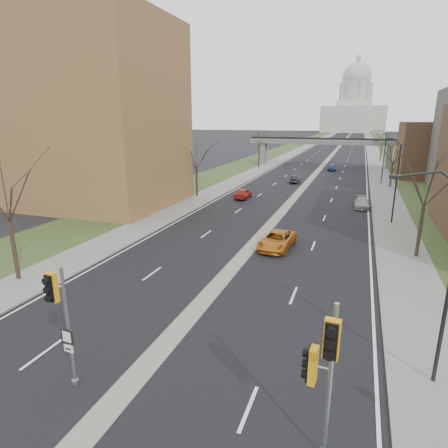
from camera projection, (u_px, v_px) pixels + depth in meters
The scene contains 27 objects.
ground at pixel (105, 413), 13.97m from camera, with size 700.00×700.00×0.00m, color black.
road_surface at pixel (340, 146), 149.78m from camera, with size 20.00×600.00×0.01m, color black.
median_strip at pixel (340, 146), 149.78m from camera, with size 1.20×600.00×0.02m, color gray.
sidewalk_right at pixel (372, 147), 145.85m from camera, with size 4.00×600.00×0.12m, color gray.
sidewalk_left at pixel (309, 145), 153.68m from camera, with size 4.00×600.00×0.12m, color gray.
grass_verge_right at pixel (388, 147), 143.89m from camera, with size 8.00×600.00×0.10m, color #354921.
grass_verge_left at pixel (295, 145), 155.64m from camera, with size 8.00×600.00×0.10m, color #354921.
apartment_building at pixel (74, 115), 46.63m from camera, with size 25.00×16.00×22.00m, color olive.
commercial_block_far at pixel (441, 150), 68.81m from camera, with size 14.00×14.00×10.00m, color brown.
pedestrian_bridge at pixel (323, 145), 85.09m from camera, with size 34.00×3.00×6.45m.
capitol at pixel (354, 108), 298.65m from camera, with size 48.00×42.00×55.75m.
streetlight_near at pixel (436, 220), 13.92m from camera, with size 2.61×0.20×8.70m.
streetlight_mid at pixel (391, 156), 37.47m from camera, with size 2.61×0.20×8.70m.
streetlight_far at pixel (380, 142), 61.01m from camera, with size 2.61×0.20×8.70m.
tree_left_a at pixel (3, 183), 23.65m from camera, with size 7.20×7.20×9.40m.
tree_left_b at pixel (196, 152), 50.92m from camera, with size 6.75×6.75×8.81m.
tree_left_c at pixel (259, 136), 81.49m from camera, with size 7.65×7.65×9.99m.
tree_right_a at pixel (428, 174), 27.84m from camera, with size 7.20×7.20×9.40m.
tree_right_b at pixel (394, 151), 57.94m from camera, with size 6.30×6.30×8.22m.
tree_right_c at pixel (383, 133), 93.83m from camera, with size 7.65×7.65×9.99m.
signal_pole_median at pixel (60, 308), 14.25m from camera, with size 0.60×0.85×5.18m.
signal_pole_right at pixel (324, 363), 11.08m from camera, with size 0.95×1.04×5.51m.
car_left_near at pixel (243, 193), 51.30m from camera, with size 1.68×4.18×1.42m, color #A31D12.
car_left_far at pixel (295, 179), 63.88m from camera, with size 1.32×3.78×1.25m, color black.
car_right_near at pixel (277, 240), 31.54m from camera, with size 2.35×5.10×1.42m, color #BB6814.
car_right_mid at pixel (362, 203), 45.97m from camera, with size 1.73×4.26×1.24m, color #98989F.
car_right_far at pixel (332, 167), 79.05m from camera, with size 1.64×4.07×1.39m, color navy.
Camera 1 is at (8.10, -9.33, 10.58)m, focal length 30.00 mm.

